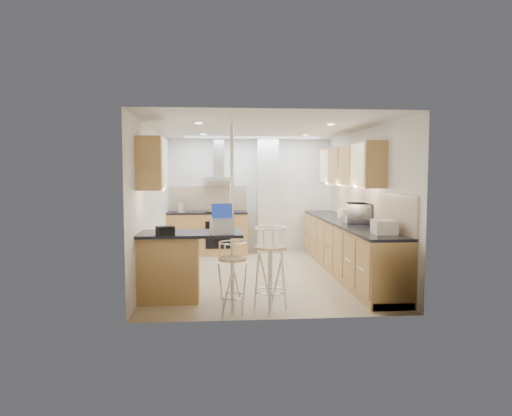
{
  "coord_description": "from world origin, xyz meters",
  "views": [
    {
      "loc": [
        -0.72,
        -7.71,
        1.76
      ],
      "look_at": [
        -0.06,
        0.2,
        1.14
      ],
      "focal_mm": 32.0,
      "sensor_mm": 36.0,
      "label": 1
    }
  ],
  "objects": [
    {
      "name": "laptop",
      "position": [
        -0.67,
        -1.67,
        1.04
      ],
      "size": [
        0.33,
        0.28,
        0.2
      ],
      "primitive_type": "cube",
      "rotation": [
        0.0,
        0.0,
        0.2
      ],
      "color": "#9C9EA3",
      "rests_on": "peninsula"
    },
    {
      "name": "jar_d",
      "position": [
        1.44,
        -0.31,
        0.98
      ],
      "size": [
        0.13,
        0.13,
        0.13
      ],
      "primitive_type": "cylinder",
      "rotation": [
        0.0,
        0.0,
        -0.39
      ],
      "color": "white",
      "rests_on": "right_counter"
    },
    {
      "name": "bar_stool_near",
      "position": [
        -0.55,
        -2.08,
        0.45
      ],
      "size": [
        0.48,
        0.48,
        0.91
      ],
      "primitive_type": null,
      "rotation": [
        0.0,
        0.0,
        0.35
      ],
      "color": "tan",
      "rests_on": "ground"
    },
    {
      "name": "kettle",
      "position": [
        -1.48,
        1.92,
        1.02
      ],
      "size": [
        0.16,
        0.16,
        0.2
      ],
      "primitive_type": "cylinder",
      "color": "silver",
      "rests_on": "back_counter"
    },
    {
      "name": "peninsula",
      "position": [
        -1.12,
        -1.45,
        0.48
      ],
      "size": [
        1.47,
        0.72,
        0.94
      ],
      "color": "#A57042",
      "rests_on": "ground"
    },
    {
      "name": "jar_a",
      "position": [
        1.67,
        0.79,
        1.0
      ],
      "size": [
        0.15,
        0.15,
        0.16
      ],
      "primitive_type": "cylinder",
      "rotation": [
        0.0,
        0.0,
        0.35
      ],
      "color": "white",
      "rests_on": "right_counter"
    },
    {
      "name": "jar_c",
      "position": [
        1.45,
        -0.18,
        1.02
      ],
      "size": [
        0.17,
        0.17,
        0.21
      ],
      "primitive_type": "cylinder",
      "rotation": [
        0.0,
        0.0,
        -0.3
      ],
      "color": "#B4B190",
      "rests_on": "right_counter"
    },
    {
      "name": "right_counter",
      "position": [
        1.5,
        0.0,
        0.46
      ],
      "size": [
        0.63,
        4.4,
        0.92
      ],
      "color": "#A57042",
      "rests_on": "ground"
    },
    {
      "name": "room_shell",
      "position": [
        0.32,
        0.38,
        1.54
      ],
      "size": [
        3.64,
        4.84,
        2.51
      ],
      "color": "white",
      "rests_on": "ground"
    },
    {
      "name": "bar_stool_end",
      "position": [
        -0.06,
        -2.0,
        0.54
      ],
      "size": [
        0.6,
        0.6,
        1.08
      ],
      "primitive_type": null,
      "rotation": [
        0.0,
        0.0,
        1.03
      ],
      "color": "tan",
      "rests_on": "ground"
    },
    {
      "name": "microwave",
      "position": [
        1.64,
        -0.27,
        1.08
      ],
      "size": [
        0.52,
        0.66,
        0.33
      ],
      "primitive_type": "imported",
      "rotation": [
        0.0,
        0.0,
        1.34
      ],
      "color": "white",
      "rests_on": "right_counter"
    },
    {
      "name": "bag",
      "position": [
        -1.41,
        -1.72,
        1.0
      ],
      "size": [
        0.26,
        0.23,
        0.12
      ],
      "primitive_type": "cube",
      "rotation": [
        0.0,
        0.0,
        0.42
      ],
      "color": "black",
      "rests_on": "peninsula"
    },
    {
      "name": "bread_bin",
      "position": [
        1.55,
        -1.67,
        1.01
      ],
      "size": [
        0.31,
        0.38,
        0.19
      ],
      "primitive_type": "cube",
      "rotation": [
        0.0,
        0.0,
        -0.07
      ],
      "color": "white",
      "rests_on": "right_counter"
    },
    {
      "name": "back_counter",
      "position": [
        -0.95,
        2.1,
        0.46
      ],
      "size": [
        1.7,
        0.63,
        0.92
      ],
      "color": "#A57042",
      "rests_on": "ground"
    },
    {
      "name": "ground",
      "position": [
        0.0,
        0.0,
        0.0
      ],
      "size": [
        4.8,
        4.8,
        0.0
      ],
      "primitive_type": "plane",
      "color": "tan",
      "rests_on": "ground"
    },
    {
      "name": "jar_b",
      "position": [
        1.56,
        0.61,
        0.99
      ],
      "size": [
        0.13,
        0.13,
        0.15
      ],
      "primitive_type": "cylinder",
      "rotation": [
        0.0,
        0.0,
        0.17
      ],
      "color": "white",
      "rests_on": "right_counter"
    }
  ]
}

